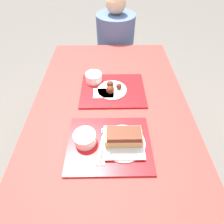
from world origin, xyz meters
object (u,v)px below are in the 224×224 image
(bowl_coleslaw_far, at_px, (94,77))
(tray_near, at_px, (110,144))
(wings_plate_far, at_px, (113,89))
(tray_far, at_px, (113,90))
(person_seated_across, at_px, (116,38))
(bowl_coleslaw_near, at_px, (86,138))
(brisket_sandwich_plate, at_px, (124,139))

(bowl_coleslaw_far, bearing_deg, tray_near, -78.47)
(wings_plate_far, bearing_deg, tray_far, 63.71)
(tray_near, relative_size, person_seated_across, 0.63)
(bowl_coleslaw_near, bearing_deg, person_seated_across, 81.57)
(tray_near, xyz_separation_m, wings_plate_far, (0.02, 0.40, 0.02))
(tray_near, height_order, wings_plate_far, wings_plate_far)
(tray_near, height_order, person_seated_across, person_seated_across)
(tray_near, bearing_deg, wings_plate_far, 87.29)
(bowl_coleslaw_near, xyz_separation_m, bowl_coleslaw_far, (0.02, 0.49, 0.00))
(tray_far, bearing_deg, tray_near, -93.47)
(brisket_sandwich_plate, distance_m, wings_plate_far, 0.40)
(brisket_sandwich_plate, relative_size, person_seated_across, 0.33)
(tray_near, height_order, brisket_sandwich_plate, brisket_sandwich_plate)
(tray_far, relative_size, wings_plate_far, 2.18)
(bowl_coleslaw_near, xyz_separation_m, wings_plate_far, (0.14, 0.39, -0.02))
(tray_far, xyz_separation_m, bowl_coleslaw_far, (-0.13, 0.09, 0.04))
(brisket_sandwich_plate, bearing_deg, bowl_coleslaw_far, 108.97)
(tray_far, bearing_deg, brisket_sandwich_plate, -83.75)
(tray_far, height_order, person_seated_across, person_seated_across)
(tray_near, distance_m, wings_plate_far, 0.40)
(bowl_coleslaw_near, height_order, wings_plate_far, same)
(wings_plate_far, bearing_deg, person_seated_across, 86.84)
(brisket_sandwich_plate, height_order, wings_plate_far, brisket_sandwich_plate)
(bowl_coleslaw_near, xyz_separation_m, brisket_sandwich_plate, (0.19, -0.01, 0.00))
(brisket_sandwich_plate, bearing_deg, wings_plate_far, 97.30)
(brisket_sandwich_plate, height_order, person_seated_across, person_seated_across)
(bowl_coleslaw_far, distance_m, wings_plate_far, 0.16)
(brisket_sandwich_plate, distance_m, bowl_coleslaw_far, 0.53)
(wings_plate_far, bearing_deg, bowl_coleslaw_near, -109.56)
(tray_far, xyz_separation_m, bowl_coleslaw_near, (-0.14, -0.40, 0.04))
(brisket_sandwich_plate, bearing_deg, tray_far, 96.25)
(tray_far, relative_size, bowl_coleslaw_near, 3.77)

